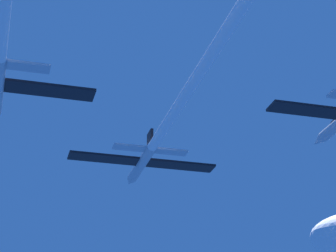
# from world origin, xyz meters

# --- Properties ---
(jet_lead) EXTENTS (17.96, 68.73, 2.98)m
(jet_lead) POSITION_xyz_m (-0.42, -21.95, 0.17)
(jet_lead) COLOR #B2BAC6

